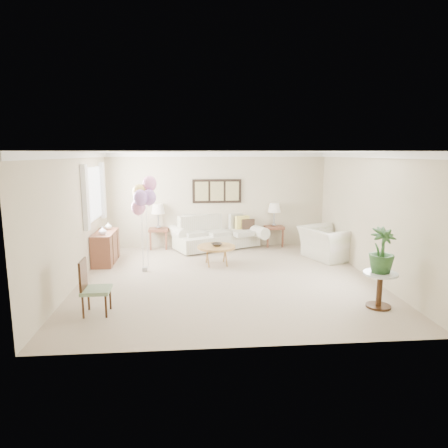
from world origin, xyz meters
The scene contains 18 objects.
ground_plane centered at (0.00, 0.00, 0.00)m, with size 6.00×6.00×0.00m, color #B9A98D.
room_shell centered at (-0.11, 0.09, 1.63)m, with size 6.04×6.04×2.60m.
wall_art_triptych centered at (0.00, 2.96, 1.55)m, with size 1.35×0.06×0.65m.
sofa centered at (-0.02, 2.77, 0.36)m, with size 2.83×1.79×0.91m.
end_table_left centered at (-1.61, 2.84, 0.48)m, with size 0.52×0.47×0.57m.
end_table_right centered at (1.59, 2.87, 0.48)m, with size 0.53×0.48×0.57m.
lamp_left centered at (-1.61, 2.84, 1.08)m, with size 0.38×0.38×0.67m.
lamp_right centered at (1.59, 2.87, 1.06)m, with size 0.36×0.36×0.64m.
coffee_table centered at (-0.14, 1.07, 0.41)m, with size 0.89×0.89×0.45m.
decor_bowl centered at (-0.14, 1.09, 0.48)m, with size 0.25×0.25×0.06m, color black.
armchair centered at (2.63, 1.39, 0.39)m, with size 1.20×1.05×0.78m, color silver.
side_table centered at (2.42, -1.78, 0.46)m, with size 0.56×0.56×0.61m.
potted_plant centered at (2.41, -1.77, 0.99)m, with size 0.43×0.43×0.76m, color #264A20.
accent_chair centered at (-2.33, -1.66, 0.47)m, with size 0.45×0.45×0.91m.
credenza centered at (-2.76, 1.50, 0.37)m, with size 0.46×1.20×0.74m.
vase_white centered at (-2.74, 1.17, 0.83)m, with size 0.18×0.18×0.19m, color silver.
vase_sage centered at (-2.74, 1.82, 0.83)m, with size 0.17×0.17×0.18m, color beige.
balloon_cluster centered at (-1.73, 0.67, 1.67)m, with size 0.54×0.59×2.10m.
Camera 1 is at (-0.74, -7.95, 2.57)m, focal length 32.00 mm.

